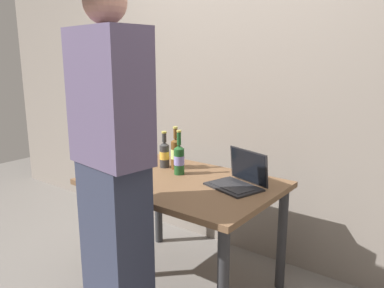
{
  "coord_description": "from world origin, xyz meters",
  "views": [
    {
      "loc": [
        1.45,
        -1.83,
        1.51
      ],
      "look_at": [
        0.07,
        0.0,
        0.99
      ],
      "focal_mm": 35.72,
      "sensor_mm": 36.0,
      "label": 1
    }
  ],
  "objects_px": {
    "beer_bottle_brown": "(164,154)",
    "person_figure": "(113,169)",
    "beer_bottle_amber": "(179,158)",
    "beer_bottle_green": "(176,153)",
    "laptop": "(239,179)",
    "coffee_mug": "(117,176)"
  },
  "relations": [
    {
      "from": "laptop",
      "to": "beer_bottle_green",
      "type": "bearing_deg",
      "value": 173.42
    },
    {
      "from": "beer_bottle_green",
      "to": "person_figure",
      "type": "distance_m",
      "value": 0.82
    },
    {
      "from": "beer_bottle_amber",
      "to": "beer_bottle_green",
      "type": "xyz_separation_m",
      "value": [
        -0.1,
        0.08,
        0.01
      ]
    },
    {
      "from": "laptop",
      "to": "beer_bottle_green",
      "type": "xyz_separation_m",
      "value": [
        -0.55,
        0.06,
        0.07
      ]
    },
    {
      "from": "beer_bottle_green",
      "to": "person_figure",
      "type": "height_order",
      "value": "person_figure"
    },
    {
      "from": "beer_bottle_brown",
      "to": "coffee_mug",
      "type": "height_order",
      "value": "beer_bottle_brown"
    },
    {
      "from": "person_figure",
      "to": "coffee_mug",
      "type": "distance_m",
      "value": 0.47
    },
    {
      "from": "person_figure",
      "to": "beer_bottle_green",
      "type": "bearing_deg",
      "value": 106.53
    },
    {
      "from": "laptop",
      "to": "coffee_mug",
      "type": "relative_size",
      "value": 3.13
    },
    {
      "from": "laptop",
      "to": "person_figure",
      "type": "xyz_separation_m",
      "value": [
        -0.32,
        -0.71,
        0.17
      ]
    },
    {
      "from": "person_figure",
      "to": "coffee_mug",
      "type": "bearing_deg",
      "value": 135.71
    },
    {
      "from": "beer_bottle_brown",
      "to": "beer_bottle_green",
      "type": "bearing_deg",
      "value": 11.66
    },
    {
      "from": "laptop",
      "to": "beer_bottle_brown",
      "type": "xyz_separation_m",
      "value": [
        -0.64,
        0.05,
        0.05
      ]
    },
    {
      "from": "coffee_mug",
      "to": "laptop",
      "type": "bearing_deg",
      "value": 32.63
    },
    {
      "from": "beer_bottle_amber",
      "to": "laptop",
      "type": "bearing_deg",
      "value": 2.7
    },
    {
      "from": "beer_bottle_green",
      "to": "person_figure",
      "type": "bearing_deg",
      "value": -73.47
    },
    {
      "from": "beer_bottle_brown",
      "to": "person_figure",
      "type": "xyz_separation_m",
      "value": [
        0.32,
        -0.76,
        0.12
      ]
    },
    {
      "from": "laptop",
      "to": "beer_bottle_green",
      "type": "relative_size",
      "value": 1.24
    },
    {
      "from": "beer_bottle_green",
      "to": "person_figure",
      "type": "xyz_separation_m",
      "value": [
        0.23,
        -0.78,
        0.1
      ]
    },
    {
      "from": "beer_bottle_green",
      "to": "coffee_mug",
      "type": "bearing_deg",
      "value": -100.11
    },
    {
      "from": "laptop",
      "to": "person_figure",
      "type": "height_order",
      "value": "person_figure"
    },
    {
      "from": "beer_bottle_green",
      "to": "laptop",
      "type": "bearing_deg",
      "value": -6.58
    }
  ]
}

